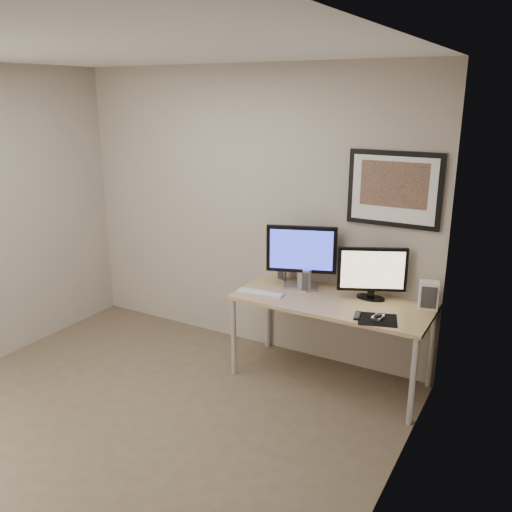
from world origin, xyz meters
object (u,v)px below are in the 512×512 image
object	(u,v)px
monitor_tv	(372,272)
speaker_right	(307,280)
speaker_left	(283,270)
desk	(332,307)
keyboard	(260,293)
monitor_large	(301,254)
framed_art	(394,189)
fan_unit	(429,295)

from	to	relation	value
monitor_tv	speaker_right	size ratio (longest dim) A/B	2.68
monitor_tv	speaker_right	bearing A→B (deg)	164.87
monitor_tv	speaker_left	xyz separation A→B (m)	(-0.84, 0.07, -0.14)
speaker_right	desk	bearing A→B (deg)	-21.81
speaker_right	keyboard	bearing A→B (deg)	-147.13
desk	speaker_right	size ratio (longest dim) A/B	8.28
monitor_large	speaker_right	distance (m)	0.23
speaker_left	framed_art	bearing A→B (deg)	10.93
monitor_large	keyboard	size ratio (longest dim) A/B	1.41
framed_art	fan_unit	world-z (taller)	framed_art
monitor_tv	speaker_left	size ratio (longest dim) A/B	2.92
monitor_large	fan_unit	world-z (taller)	monitor_large
monitor_large	monitor_tv	size ratio (longest dim) A/B	1.12
desk	keyboard	bearing A→B (deg)	-164.67
desk	speaker_right	bearing A→B (deg)	162.86
monitor_large	fan_unit	distance (m)	1.09
monitor_tv	keyboard	size ratio (longest dim) A/B	1.26
monitor_tv	fan_unit	xyz separation A→B (m)	(0.45, 0.02, -0.12)
fan_unit	desk	bearing A→B (deg)	-178.80
framed_art	fan_unit	bearing A→B (deg)	-20.12
monitor_tv	fan_unit	distance (m)	0.47
desk	speaker_left	size ratio (longest dim) A/B	9.01
framed_art	speaker_left	xyz separation A→B (m)	(-0.93, -0.08, -0.80)
keyboard	fan_unit	size ratio (longest dim) A/B	1.85
desk	monitor_large	xyz separation A→B (m)	(-0.36, 0.15, 0.37)
speaker_right	monitor_tv	bearing A→B (deg)	5.30
framed_art	monitor_tv	xyz separation A→B (m)	(-0.09, -0.16, -0.66)
monitor_large	speaker_right	bearing A→B (deg)	-56.25
framed_art	speaker_left	bearing A→B (deg)	-174.80
speaker_left	speaker_right	xyz separation A→B (m)	(0.31, -0.16, 0.01)
speaker_left	keyboard	xyz separation A→B (m)	(-0.00, -0.41, -0.08)
desk	monitor_tv	bearing A→B (deg)	33.75
framed_art	monitor_large	size ratio (longest dim) A/B	1.30
framed_art	speaker_right	distance (m)	1.04
framed_art	desk	bearing A→B (deg)	-136.54
keyboard	monitor_tv	bearing A→B (deg)	17.93
monitor_tv	speaker_left	bearing A→B (deg)	150.09
monitor_tv	keyboard	bearing A→B (deg)	176.55
framed_art	speaker_right	xyz separation A→B (m)	(-0.62, -0.25, -0.79)
framed_art	keyboard	size ratio (longest dim) A/B	1.82
desk	framed_art	world-z (taller)	framed_art
monitor_large	desk	bearing A→B (deg)	-41.95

